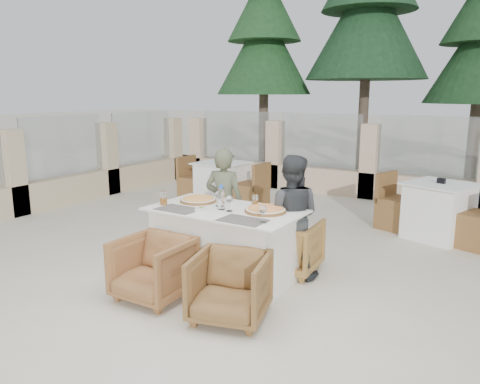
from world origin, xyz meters
The scene contains 26 objects.
ground centered at (0.00, 0.00, 0.00)m, with size 80.00×80.00×0.00m, color beige.
sand_patch centered at (0.00, 14.00, 0.01)m, with size 30.00×16.00×0.01m, color beige.
perimeter_wall_far centered at (0.00, 4.80, 0.80)m, with size 10.00×0.34×1.60m, color beige, non-canonical shape.
perimeter_wall_left centered at (-4.50, 1.50, 0.80)m, with size 0.34×7.00×1.60m, color #CDB790, non-canonical shape.
pine_far_left centered at (-3.50, 7.00, 2.75)m, with size 2.42×2.42×5.50m, color #214E24.
pine_mid_left centered at (-1.00, 7.50, 3.25)m, with size 2.86×2.86×6.50m, color #1B4122.
dining_table centered at (-0.11, 0.06, 0.39)m, with size 1.60×0.90×0.77m, color silver, non-canonical shape.
placemat_near_left centered at (-0.53, -0.20, 0.77)m, with size 0.45×0.30×0.00m, color #615B53.
placemat_near_right centered at (0.28, -0.22, 0.77)m, with size 0.45×0.30×0.00m, color #5C564E.
pizza_left centered at (-0.55, 0.19, 0.80)m, with size 0.40×0.40×0.05m, color orange.
pizza_right centered at (0.31, 0.18, 0.80)m, with size 0.42×0.42×0.06m, color orange.
water_bottle centered at (-0.14, 0.04, 0.90)m, with size 0.08×0.08×0.26m, color #B9DDF3.
wine_glass_centre centered at (-0.24, 0.14, 0.86)m, with size 0.08×0.08×0.18m, color silver, non-canonical shape.
wine_glass_near centered at (-0.02, 0.01, 0.86)m, with size 0.08×0.08×0.18m, color silver, non-canonical shape.
wine_glass_corner centered at (0.48, -0.18, 0.86)m, with size 0.08×0.08×0.18m, color silver, non-canonical shape.
beer_glass_left centered at (-0.79, -0.12, 0.85)m, with size 0.08×0.08×0.15m, color orange.
beer_glass_right centered at (0.09, 0.34, 0.83)m, with size 0.06×0.06×0.13m, color orange.
olive_dish centered at (-0.28, -0.12, 0.79)m, with size 0.11×0.11×0.04m, color silver, non-canonical shape.
armchair_far_left centered at (-0.36, 0.74, 0.31)m, with size 0.66×0.67×0.61m, color #936035.
armchair_far_right centered at (0.37, 0.63, 0.30)m, with size 0.64×0.66×0.60m, color olive.
armchair_near_left centered at (-0.43, -0.71, 0.30)m, with size 0.65×0.67×0.61m, color #915F34.
armchair_near_right centered at (0.43, -0.68, 0.30)m, with size 0.64×0.65×0.60m, color brown.
diner_left centered at (-0.49, 0.62, 0.67)m, with size 0.49×0.32×1.33m, color #535940.
diner_right centered at (0.44, 0.50, 0.67)m, with size 0.65×0.50×1.33m, color #36383B.
bg_table_a centered at (-2.02, 2.84, 0.39)m, with size 1.64×0.82×0.77m, color white, non-canonical shape.
bg_table_b centered at (1.57, 2.79, 0.39)m, with size 1.64×0.82×0.77m, color white, non-canonical shape.
Camera 1 is at (2.52, -3.88, 1.96)m, focal length 35.00 mm.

